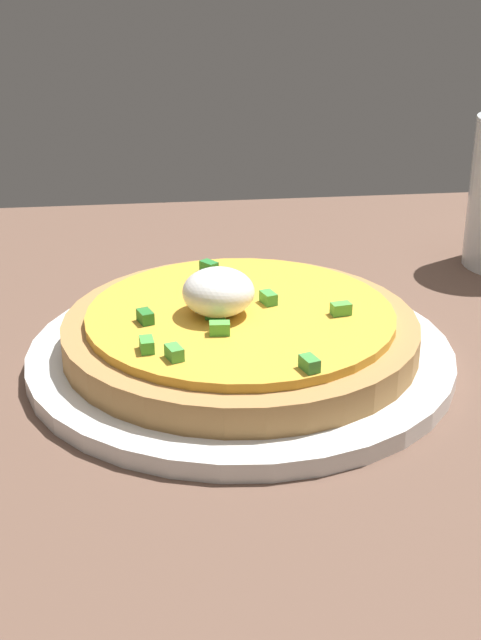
{
  "coord_description": "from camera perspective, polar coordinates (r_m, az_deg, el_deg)",
  "views": [
    {
      "loc": [
        -12.86,
        -56.13,
        30.23
      ],
      "look_at": [
        -6.48,
        -3.21,
        6.44
      ],
      "focal_mm": 49.24,
      "sensor_mm": 36.0,
      "label": 1
    }
  ],
  "objects": [
    {
      "name": "plate",
      "position": [
        0.59,
        0.0,
        -2.29
      ],
      "size": [
        28.62,
        28.62,
        1.22
      ],
      "primitive_type": "cylinder",
      "color": "white",
      "rests_on": "dining_table"
    },
    {
      "name": "dining_table",
      "position": [
        0.64,
        5.4,
        -2.49
      ],
      "size": [
        109.43,
        71.73,
        3.22
      ],
      "primitive_type": "cube",
      "color": "brown",
      "rests_on": "ground"
    },
    {
      "name": "pizza",
      "position": [
        0.59,
        -0.07,
        -0.54
      ],
      "size": [
        23.77,
        23.77,
        5.74
      ],
      "color": "#AB7D47",
      "rests_on": "plate"
    }
  ]
}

